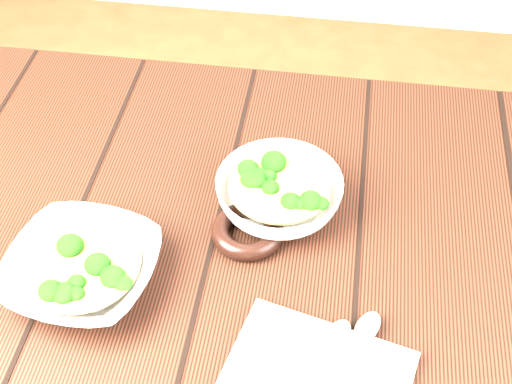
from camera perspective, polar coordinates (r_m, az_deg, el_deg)
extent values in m
cube|color=#35180F|center=(1.00, -2.34, -4.97)|extent=(1.20, 0.80, 0.04)
cube|color=#35180F|center=(1.64, -18.73, -1.54)|extent=(0.07, 0.07, 0.71)
imported|color=silver|center=(0.95, -13.70, -6.07)|extent=(0.22, 0.22, 0.05)
cylinder|color=olive|center=(0.94, -13.84, -5.57)|extent=(0.15, 0.15, 0.00)
ellipsoid|color=#276716|center=(0.93, -12.73, -5.25)|extent=(0.03, 0.03, 0.02)
ellipsoid|color=#276716|center=(0.95, -12.92, -3.97)|extent=(0.03, 0.03, 0.02)
ellipsoid|color=#276716|center=(0.96, -15.18, -3.70)|extent=(0.03, 0.03, 0.02)
ellipsoid|color=#276716|center=(0.94, -15.29, -5.50)|extent=(0.03, 0.03, 0.02)
ellipsoid|color=#276716|center=(0.92, -15.04, -6.98)|extent=(0.03, 0.03, 0.02)
ellipsoid|color=#276716|center=(0.91, -12.41, -7.29)|extent=(0.03, 0.03, 0.02)
imported|color=silver|center=(1.00, 1.87, -0.22)|extent=(0.19, 0.19, 0.06)
cylinder|color=olive|center=(0.99, 1.89, 0.48)|extent=(0.14, 0.14, 0.00)
ellipsoid|color=#276716|center=(0.99, 2.91, 0.81)|extent=(0.03, 0.03, 0.02)
ellipsoid|color=#276716|center=(1.00, 2.98, 1.61)|extent=(0.03, 0.03, 0.02)
ellipsoid|color=#276716|center=(1.02, 1.89, 2.38)|extent=(0.03, 0.03, 0.02)
ellipsoid|color=#276716|center=(1.00, 1.11, 1.39)|extent=(0.03, 0.03, 0.02)
ellipsoid|color=#276716|center=(0.99, 0.01, 0.97)|extent=(0.03, 0.03, 0.02)
ellipsoid|color=#276716|center=(0.97, -0.40, -0.21)|extent=(0.03, 0.03, 0.02)
ellipsoid|color=#276716|center=(0.97, 1.40, -0.28)|extent=(0.03, 0.03, 0.02)
ellipsoid|color=#276716|center=(0.96, 2.65, -0.78)|extent=(0.03, 0.03, 0.02)
ellipsoid|color=#276716|center=(0.97, 4.38, -0.36)|extent=(0.03, 0.03, 0.02)
torus|color=black|center=(0.98, -0.67, -3.14)|extent=(0.13, 0.13, 0.02)
cylinder|color=#AFA89B|center=(0.85, 3.58, -15.11)|extent=(0.07, 0.12, 0.01)
ellipsoid|color=#AFA89B|center=(0.88, 6.48, -11.27)|extent=(0.05, 0.06, 0.01)
cylinder|color=#AFA89B|center=(0.85, 6.45, -14.52)|extent=(0.06, 0.13, 0.01)
ellipsoid|color=#AFA89B|center=(0.89, 8.90, -10.60)|extent=(0.05, 0.06, 0.01)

